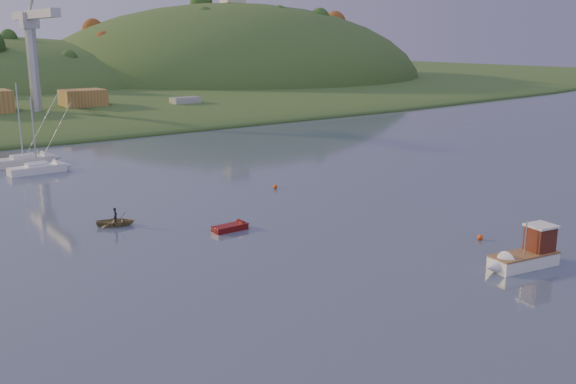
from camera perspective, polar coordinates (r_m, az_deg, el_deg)
ground at (r=42.22m, az=24.25°, el=-12.25°), size 500.00×500.00×0.00m
hill_right at (r=249.57m, az=-4.81°, el=9.49°), size 150.00×130.00×60.00m
wharf at (r=146.19m, az=-20.39°, el=6.31°), size 42.00×16.00×2.40m
shed_east at (r=150.09m, az=-17.75°, el=7.91°), size 9.00×7.00×4.00m
dock_crane at (r=141.01m, az=-21.72°, el=12.49°), size 3.20×28.00×20.30m
fishing_boat at (r=53.36m, az=19.92°, el=-5.39°), size 6.98×3.09×4.30m
sailboat_near at (r=91.41m, az=-21.41°, el=1.99°), size 7.39×2.66×10.07m
sailboat_far at (r=97.61m, az=-22.48°, el=2.62°), size 8.45×3.06×11.52m
canoe at (r=63.60m, az=-15.06°, el=-2.57°), size 4.33×3.86×0.74m
paddler at (r=63.50m, az=-15.08°, el=-2.24°), size 0.57×0.65×1.51m
red_tender at (r=60.49m, az=-4.59°, el=-3.06°), size 3.93×1.44×1.32m
work_vessel at (r=153.29m, az=-9.08°, el=7.37°), size 15.88×6.29×4.02m
buoy_0 at (r=59.65m, az=16.70°, el=-3.87°), size 0.50×0.50×0.50m
buoy_1 at (r=76.38m, az=-1.15°, el=0.48°), size 0.50×0.50×0.50m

